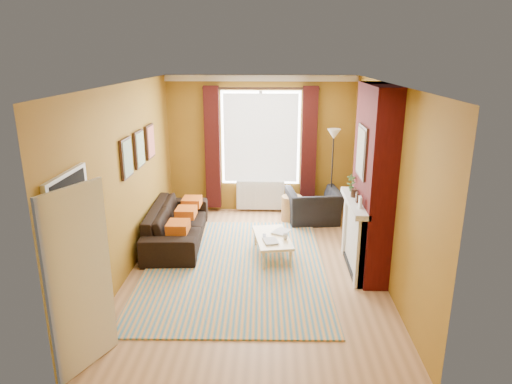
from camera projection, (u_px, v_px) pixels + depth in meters
ground at (255, 267)px, 7.14m from camera, size 5.50×5.50×0.00m
room_walls at (297, 177)px, 6.99m from camera, size 3.82×5.54×2.83m
striped_rug at (235, 266)px, 7.13m from camera, size 2.87×3.90×0.02m
sofa at (177, 224)px, 8.02m from camera, size 1.00×2.31×0.66m
armchair at (313, 206)px, 8.95m from camera, size 1.13×1.02×0.66m
coffee_table at (272, 239)px, 7.42m from camera, size 0.70×1.13×0.35m
wicker_stool at (292, 209)px, 9.05m from camera, size 0.54×0.54×0.51m
floor_lamp at (333, 149)px, 8.87m from camera, size 0.34×0.34×1.81m
book_a at (264, 242)px, 7.17m from camera, size 0.28×0.33×0.03m
book_b at (275, 230)px, 7.64m from camera, size 0.36×0.39×0.02m
mug at (285, 236)px, 7.30m from camera, size 0.12×0.12×0.08m
tv_remote at (264, 236)px, 7.40m from camera, size 0.06×0.16×0.02m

